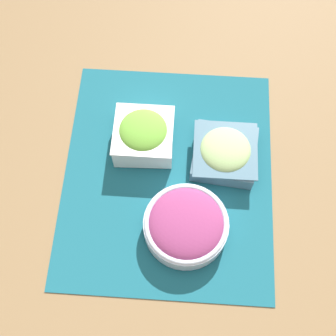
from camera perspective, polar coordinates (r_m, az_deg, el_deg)
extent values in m
plane|color=olive|center=(1.01, 0.00, -0.80)|extent=(3.00, 3.00, 0.00)
cube|color=#195B6B|center=(1.01, 0.00, -0.76)|extent=(0.53, 0.45, 0.00)
cube|color=white|center=(1.02, -2.97, 3.82)|extent=(0.13, 0.13, 0.05)
cube|color=white|center=(0.99, -3.05, 4.62)|extent=(0.13, 0.13, 0.00)
ellipsoid|color=#6BAD38|center=(0.99, -3.04, 4.57)|extent=(0.10, 0.10, 0.03)
cube|color=slate|center=(1.01, 6.89, 1.69)|extent=(0.15, 0.15, 0.04)
cube|color=slate|center=(1.00, 7.02, 2.23)|extent=(0.14, 0.14, 0.00)
ellipsoid|color=#A8CC7F|center=(1.00, 7.01, 2.18)|extent=(0.11, 0.11, 0.04)
cylinder|color=silver|center=(0.95, 2.18, -7.11)|extent=(0.17, 0.17, 0.04)
torus|color=silver|center=(0.93, 2.22, -6.75)|extent=(0.17, 0.17, 0.01)
ellipsoid|color=#93386B|center=(0.93, 2.22, -6.75)|extent=(0.15, 0.15, 0.04)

